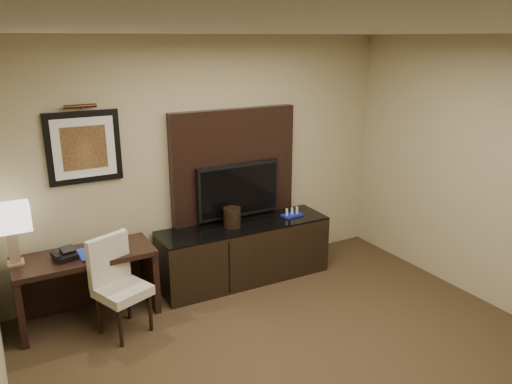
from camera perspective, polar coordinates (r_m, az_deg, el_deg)
ceiling at (r=3.27m, az=12.65°, el=17.47°), size 4.50×5.00×0.01m
wall_back at (r=5.56m, az=-5.59°, el=3.49°), size 4.50×0.01×2.70m
desk at (r=5.20m, az=-18.70°, el=-10.21°), size 1.29×0.55×0.69m
credenza at (r=5.70m, az=-1.32°, el=-6.85°), size 1.96×0.59×0.67m
tv_wall_panel at (r=5.65m, az=-2.54°, el=2.95°), size 1.50×0.12×1.30m
tv at (r=5.63m, az=-2.05°, el=0.27°), size 1.00×0.08×0.60m
artwork at (r=5.11m, az=-19.08°, el=4.84°), size 0.70×0.04×0.70m
picture_light at (r=5.01m, az=-19.45°, el=9.23°), size 0.04×0.04×0.30m
desk_chair at (r=4.84m, az=-15.00°, el=-10.79°), size 0.56×0.60×0.87m
table_lamp at (r=4.98m, az=-26.18°, el=-4.33°), size 0.41×0.31×0.58m
desk_phone at (r=4.98m, az=-21.00°, el=-6.70°), size 0.23×0.21×0.10m
blue_folder at (r=5.02m, az=-18.31°, el=-6.69°), size 0.23×0.30×0.02m
book at (r=4.99m, az=-17.84°, el=-5.39°), size 0.18×0.04×0.24m
water_bottle at (r=5.12m, az=-14.88°, el=-5.00°), size 0.07×0.07×0.17m
ice_bucket at (r=5.48m, az=-2.75°, el=-2.91°), size 0.21×0.21×0.22m
minibar_tray at (r=5.83m, az=4.12°, el=-2.35°), size 0.25×0.16×0.09m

